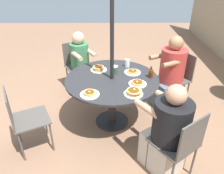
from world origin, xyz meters
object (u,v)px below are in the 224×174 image
at_px(patio_table, 112,85).
at_px(patio_chair_east, 180,143).
at_px(pancake_plate_c, 137,83).
at_px(diner_west, 81,66).
at_px(pancake_plate_d, 132,72).
at_px(diner_south, 170,76).
at_px(patio_chair_north, 23,117).
at_px(patio_chair_west, 77,63).
at_px(pancake_plate_b, 90,94).
at_px(drinking_glass_a, 127,63).
at_px(pancake_plate_a, 134,92).
at_px(patio_chair_south, 178,75).
at_px(coffee_cup, 115,70).
at_px(syrup_bottle, 151,73).
at_px(pancake_plate_e, 98,69).
at_px(diner_east, 167,134).

xyz_separation_m(patio_table, patio_chair_east, (0.99, 0.69, -0.12)).
xyz_separation_m(patio_chair_east, pancake_plate_c, (-0.82, -0.37, 0.25)).
distance_m(diner_west, pancake_plate_d, 1.13).
xyz_separation_m(patio_table, diner_south, (-0.46, 0.93, -0.10)).
xyz_separation_m(patio_chair_north, patio_chair_west, (-1.57, 0.45, 0.00)).
height_order(pancake_plate_b, drinking_glass_a, drinking_glass_a).
distance_m(patio_chair_north, pancake_plate_d, 1.56).
relative_size(diner_south, pancake_plate_a, 5.06).
bearing_deg(patio_chair_south, pancake_plate_b, 98.94).
height_order(coffee_cup, drinking_glass_a, drinking_glass_a).
xyz_separation_m(pancake_plate_a, syrup_bottle, (-0.44, 0.27, 0.03)).
bearing_deg(drinking_glass_a, pancake_plate_d, 16.29).
relative_size(patio_chair_south, pancake_plate_b, 3.75).
bearing_deg(pancake_plate_e, patio_chair_south, 102.47).
relative_size(pancake_plate_d, pancake_plate_e, 1.00).
distance_m(pancake_plate_a, syrup_bottle, 0.52).
distance_m(diner_south, pancake_plate_e, 1.16).
distance_m(patio_chair_north, syrup_bottle, 1.73).
xyz_separation_m(patio_chair_east, diner_east, (-0.14, -0.10, -0.01)).
xyz_separation_m(patio_chair_north, patio_chair_east, (0.44, 1.77, 0.00)).
height_order(patio_chair_west, pancake_plate_d, patio_chair_west).
bearing_deg(patio_chair_south, diner_west, 51.50).
bearing_deg(pancake_plate_a, patio_chair_east, 37.41).
bearing_deg(patio_chair_north, drinking_glass_a, 98.31).
relative_size(patio_chair_south, pancake_plate_c, 3.75).
bearing_deg(pancake_plate_d, diner_east, 16.59).
distance_m(patio_chair_north, pancake_plate_b, 0.85).
xyz_separation_m(diner_south, pancake_plate_c, (0.63, -0.60, 0.22)).
bearing_deg(patio_chair_west, drinking_glass_a, 111.39).
distance_m(patio_chair_south, pancake_plate_b, 1.67).
xyz_separation_m(diner_east, pancake_plate_e, (-1.10, -0.79, 0.26)).
xyz_separation_m(diner_west, drinking_glass_a, (0.51, 0.77, 0.28)).
distance_m(patio_chair_west, syrup_bottle, 1.56).
bearing_deg(pancake_plate_e, pancake_plate_c, 51.28).
distance_m(patio_chair_west, coffee_cup, 1.14).
distance_m(patio_table, patio_chair_north, 1.21).
distance_m(pancake_plate_a, pancake_plate_e, 0.80).
bearing_deg(coffee_cup, patio_chair_west, -142.55).
relative_size(patio_chair_east, coffee_cup, 8.03).
distance_m(diner_south, coffee_cup, 0.97).
xyz_separation_m(patio_chair_north, diner_east, (0.30, 1.67, -0.01)).
xyz_separation_m(pancake_plate_b, coffee_cup, (-0.58, 0.31, 0.04)).
xyz_separation_m(patio_chair_east, pancake_plate_b, (-0.57, -0.96, 0.25)).
xyz_separation_m(diner_west, pancake_plate_c, (1.05, 0.87, 0.24)).
relative_size(patio_chair_north, coffee_cup, 8.03).
bearing_deg(pancake_plate_d, patio_chair_east, 19.20).
relative_size(diner_east, pancake_plate_c, 4.81).
xyz_separation_m(patio_chair_south, patio_chair_west, (-0.49, -1.71, 0.00)).
height_order(diner_west, drinking_glass_a, diner_west).
bearing_deg(patio_chair_east, pancake_plate_d, 74.05).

